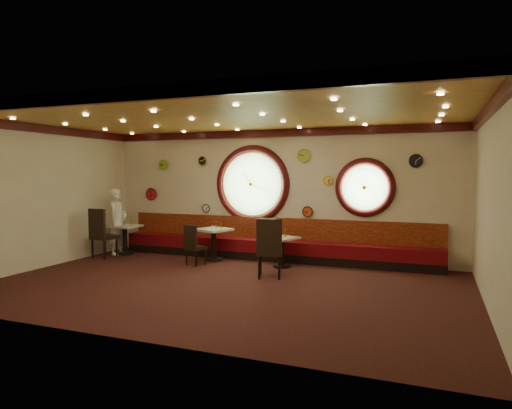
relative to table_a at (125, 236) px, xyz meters
name	(u,v)px	position (x,y,z in m)	size (l,w,h in m)	color
floor	(224,285)	(3.84, -2.08, -0.48)	(9.00, 6.00, 0.00)	black
ceiling	(223,115)	(3.84, -2.08, 2.72)	(9.00, 6.00, 0.02)	gold
wall_back	(275,194)	(3.84, 0.92, 1.12)	(9.00, 0.02, 3.20)	beige
wall_front	(121,215)	(3.84, -5.08, 1.12)	(9.00, 0.02, 3.20)	beige
wall_left	(41,197)	(-0.66, -2.08, 1.12)	(0.02, 6.00, 3.20)	beige
wall_right	(491,208)	(8.34, -2.08, 1.12)	(0.02, 6.00, 3.20)	beige
molding_back	(274,133)	(3.84, 0.87, 2.63)	(9.00, 0.10, 0.18)	#390A0A
molding_front	(121,95)	(3.84, -5.03, 2.63)	(9.00, 0.10, 0.18)	#390A0A
molding_left	(40,129)	(-0.61, -2.08, 2.63)	(0.10, 6.00, 0.18)	#390A0A
molding_right	(491,108)	(8.29, -2.08, 2.63)	(0.10, 6.00, 0.18)	#390A0A
banquette_base	(271,256)	(3.84, 0.64, -0.38)	(8.00, 0.55, 0.20)	black
banquette_seat	(271,246)	(3.84, 0.64, -0.13)	(8.00, 0.55, 0.30)	#57070E
banquette_back	(274,229)	(3.84, 0.86, 0.27)	(8.00, 0.10, 0.55)	#62070D
porthole_left_glass	(253,184)	(3.24, 0.92, 1.37)	(1.66, 1.66, 0.02)	#83BB70
porthole_left_frame	(252,184)	(3.24, 0.90, 1.37)	(1.98, 1.98, 0.18)	#390A0A
porthole_left_ring	(252,184)	(3.24, 0.87, 1.37)	(1.61, 1.61, 0.03)	gold
porthole_right_glass	(365,187)	(6.04, 0.92, 1.32)	(1.10, 1.10, 0.02)	#83BB70
porthole_right_frame	(365,187)	(6.04, 0.90, 1.32)	(1.38, 1.38, 0.18)	#390A0A
porthole_right_ring	(365,187)	(6.04, 0.87, 1.32)	(1.09, 1.09, 0.03)	gold
wall_clock_0	(328,181)	(5.19, 0.88, 1.47)	(0.22, 0.22, 0.03)	#F8E052
wall_clock_1	(151,194)	(0.24, 0.88, 1.07)	(0.32, 0.32, 0.03)	red
wall_clock_2	(206,208)	(1.94, 0.88, 0.72)	(0.20, 0.20, 0.03)	white
wall_clock_3	(308,212)	(4.69, 0.88, 0.72)	(0.24, 0.24, 0.03)	#DE451A
wall_clock_4	(304,156)	(4.59, 0.88, 2.07)	(0.30, 0.30, 0.03)	#96C73E
wall_clock_5	(416,161)	(7.14, 0.88, 1.92)	(0.28, 0.28, 0.03)	black
wall_clock_6	(163,165)	(0.64, 0.88, 1.87)	(0.26, 0.26, 0.03)	#82CB28
wall_clock_7	(203,161)	(1.84, 0.88, 1.97)	(0.24, 0.24, 0.03)	black
table_a	(125,236)	(0.00, 0.00, 0.00)	(0.70, 0.70, 0.76)	black
table_b	(214,240)	(2.57, 0.04, 0.02)	(0.92, 0.92, 0.79)	black
table_c	(282,248)	(4.35, -0.08, -0.05)	(0.81, 0.81, 0.69)	black
chair_a	(101,230)	(-0.18, -0.72, 0.23)	(0.58, 0.58, 0.77)	black
chair_b	(193,242)	(2.38, -0.63, 0.06)	(0.50, 0.50, 0.58)	black
chair_c	(269,244)	(4.46, -1.22, 0.22)	(0.64, 0.64, 0.76)	black
condiment_a_salt	(125,223)	(-0.05, 0.07, 0.33)	(0.03, 0.03, 0.09)	silver
condiment_b_salt	(213,227)	(2.55, 0.04, 0.35)	(0.03, 0.03, 0.09)	silver
condiment_c_salt	(281,234)	(4.31, 0.00, 0.26)	(0.04, 0.04, 0.10)	silver
condiment_a_pepper	(124,224)	(0.01, -0.06, 0.33)	(0.04, 0.04, 0.10)	silver
condiment_b_pepper	(216,227)	(2.64, 0.05, 0.36)	(0.04, 0.04, 0.10)	#BCBBC0
condiment_c_pepper	(282,235)	(4.34, -0.08, 0.26)	(0.04, 0.04, 0.10)	silver
condiment_a_bottle	(131,222)	(0.14, 0.06, 0.36)	(0.05, 0.05, 0.15)	gold
condiment_b_bottle	(221,226)	(2.73, 0.14, 0.38)	(0.04, 0.04, 0.14)	gold
condiment_c_bottle	(285,233)	(4.42, -0.05, 0.30)	(0.06, 0.06, 0.18)	gold
waiter	(118,222)	(-0.16, -0.07, 0.38)	(0.63, 0.41, 1.72)	white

